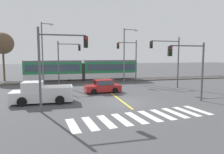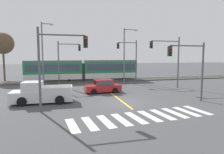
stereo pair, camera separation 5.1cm
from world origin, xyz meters
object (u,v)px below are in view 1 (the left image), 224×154
object	(u,v)px
street_lamp_centre	(125,52)
bare_tree_far_west	(3,44)
light_rail_tram	(83,69)
pickup_truck	(41,94)
traffic_light_mid_right	(169,55)
traffic_light_far_right	(130,55)
sedan_crossing	(103,87)
traffic_light_far_left	(66,57)
traffic_light_near_left	(56,57)
traffic_light_near_right	(191,62)
street_lamp_west	(43,50)

from	to	relation	value
street_lamp_centre	bare_tree_far_west	bearing A→B (deg)	159.34
light_rail_tram	pickup_truck	size ratio (longest dim) A/B	3.40
traffic_light_mid_right	bare_tree_far_west	size ratio (longest dim) A/B	0.82
traffic_light_mid_right	traffic_light_far_right	world-z (taller)	traffic_light_mid_right
sedan_crossing	traffic_light_far_left	distance (m)	8.60
traffic_light_near_left	light_rail_tram	bearing A→B (deg)	77.87
traffic_light_near_right	traffic_light_near_left	distance (m)	12.05
sedan_crossing	light_rail_tram	bearing A→B (deg)	96.19
traffic_light_mid_right	traffic_light_far_left	world-z (taller)	traffic_light_mid_right
sedan_crossing	traffic_light_near_left	world-z (taller)	traffic_light_near_left
traffic_light_near_left	street_lamp_west	world-z (taller)	street_lamp_west
street_lamp_west	street_lamp_centre	size ratio (longest dim) A/B	1.06
traffic_light_mid_right	traffic_light_near_right	size ratio (longest dim) A/B	1.23
traffic_light_near_left	traffic_light_far_left	size ratio (longest dim) A/B	1.00
light_rail_tram	bare_tree_far_west	distance (m)	14.50
traffic_light_mid_right	street_lamp_centre	world-z (taller)	street_lamp_centre
traffic_light_far_left	light_rail_tram	bearing A→B (deg)	56.47
traffic_light_near_left	traffic_light_far_right	xyz separation A→B (m)	(10.94, 14.07, 0.24)
traffic_light_mid_right	traffic_light_far_right	size ratio (longest dim) A/B	1.00
light_rail_tram	traffic_light_near_right	distance (m)	19.60
traffic_light_near_left	traffic_light_far_right	bearing A→B (deg)	52.12
traffic_light_near_left	traffic_light_mid_right	bearing A→B (deg)	29.24
traffic_light_far_right	bare_tree_far_west	distance (m)	21.92
pickup_truck	traffic_light_near_left	size ratio (longest dim) A/B	0.85
traffic_light_mid_right	street_lamp_centre	size ratio (longest dim) A/B	0.78
traffic_light_near_right	bare_tree_far_west	size ratio (longest dim) A/B	0.67
traffic_light_near_left	traffic_light_far_right	world-z (taller)	traffic_light_far_right
traffic_light_near_left	traffic_light_near_right	bearing A→B (deg)	1.46
pickup_truck	traffic_light_far_left	distance (m)	11.38
light_rail_tram	traffic_light_mid_right	bearing A→B (deg)	-43.98
light_rail_tram	traffic_light_far_right	bearing A→B (deg)	-29.40
pickup_truck	traffic_light_mid_right	bearing A→B (deg)	17.03
light_rail_tram	bare_tree_far_west	size ratio (longest dim) A/B	2.23
traffic_light_near_left	street_lamp_west	xyz separation A→B (m)	(-2.12, 15.22, 0.93)
sedan_crossing	traffic_light_mid_right	distance (m)	9.99
light_rail_tram	street_lamp_centre	world-z (taller)	street_lamp_centre
pickup_truck	traffic_light_near_right	size ratio (longest dim) A/B	0.98
traffic_light_mid_right	bare_tree_far_west	distance (m)	27.62
traffic_light_near_left	street_lamp_centre	distance (m)	18.13
traffic_light_far_right	street_lamp_centre	size ratio (longest dim) A/B	0.78
pickup_truck	traffic_light_near_right	bearing A→B (deg)	-11.93
traffic_light_mid_right	light_rail_tram	bearing A→B (deg)	136.02
traffic_light_far_left	street_lamp_centre	bearing A→B (deg)	6.63
traffic_light_near_right	street_lamp_west	bearing A→B (deg)	133.51
sedan_crossing	street_lamp_west	world-z (taller)	street_lamp_west
traffic_light_far_right	street_lamp_west	world-z (taller)	street_lamp_west
traffic_light_near_right	traffic_light_far_left	world-z (taller)	traffic_light_far_left
bare_tree_far_west	traffic_light_mid_right	bearing A→B (deg)	-31.15
traffic_light_mid_right	traffic_light_near_right	world-z (taller)	traffic_light_mid_right
traffic_light_near_left	street_lamp_centre	xyz separation A→B (m)	(10.39, 14.83, 0.75)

